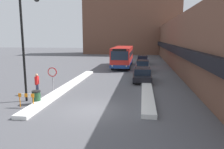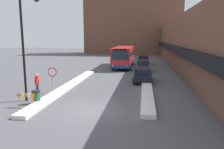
% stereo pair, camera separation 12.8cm
% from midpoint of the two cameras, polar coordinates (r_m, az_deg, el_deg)
% --- Properties ---
extents(ground_plane, '(160.00, 160.00, 0.00)m').
position_cam_midpoint_polar(ground_plane, '(14.13, -5.31, -9.24)').
color(ground_plane, '#515156').
extents(building_row_right, '(5.50, 60.00, 7.31)m').
position_cam_midpoint_polar(building_row_right, '(37.61, 18.85, 7.77)').
color(building_row_right, brown).
rests_on(building_row_right, ground_plane).
extents(building_backdrop_far, '(26.00, 8.00, 17.56)m').
position_cam_midpoint_polar(building_backdrop_far, '(62.49, 5.51, 13.51)').
color(building_backdrop_far, brown).
rests_on(building_backdrop_far, ground_plane).
extents(snow_bank_left, '(0.90, 16.56, 0.24)m').
position_cam_midpoint_polar(snow_bank_left, '(20.68, -11.12, -2.93)').
color(snow_bank_left, silver).
rests_on(snow_bank_left, ground_plane).
extents(snow_bank_right, '(0.90, 12.79, 0.29)m').
position_cam_midpoint_polar(snow_bank_right, '(18.78, 9.31, -4.08)').
color(snow_bank_right, silver).
rests_on(snow_bank_right, ground_plane).
extents(city_bus, '(2.68, 10.16, 3.10)m').
position_cam_midpoint_polar(city_bus, '(33.99, 3.11, 4.81)').
color(city_bus, red).
rests_on(city_bus, ground_plane).
extents(parked_car_front, '(1.91, 4.53, 1.40)m').
position_cam_midpoint_polar(parked_car_front, '(23.20, 8.19, 0.00)').
color(parked_car_front, black).
rests_on(parked_car_front, ground_plane).
extents(parked_car_middle, '(1.86, 4.75, 1.48)m').
position_cam_midpoint_polar(parked_car_middle, '(30.10, 8.25, 2.27)').
color(parked_car_middle, silver).
rests_on(parked_car_middle, ground_plane).
extents(parked_car_back, '(1.88, 4.81, 1.49)m').
position_cam_midpoint_polar(parked_car_back, '(37.89, 8.29, 3.78)').
color(parked_car_back, navy).
rests_on(parked_car_back, ground_plane).
extents(stop_sign, '(0.76, 0.08, 2.17)m').
position_cam_midpoint_polar(stop_sign, '(18.42, -15.10, -0.04)').
color(stop_sign, gray).
rests_on(stop_sign, ground_plane).
extents(street_lamp, '(1.46, 0.36, 7.38)m').
position_cam_midpoint_polar(street_lamp, '(16.45, -21.38, 8.75)').
color(street_lamp, black).
rests_on(street_lamp, ground_plane).
extents(pedestrian, '(0.27, 0.55, 1.71)m').
position_cam_midpoint_polar(pedestrian, '(18.62, -18.81, -1.82)').
color(pedestrian, '#333851').
rests_on(pedestrian, ground_plane).
extents(trash_bin, '(0.59, 0.59, 0.95)m').
position_cam_midpoint_polar(trash_bin, '(16.07, -18.97, -5.61)').
color(trash_bin, '#234C2D').
rests_on(trash_bin, ground_plane).
extents(construction_barricade, '(1.10, 0.06, 0.94)m').
position_cam_midpoint_polar(construction_barricade, '(15.49, -21.31, -5.60)').
color(construction_barricade, orange).
rests_on(construction_barricade, ground_plane).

